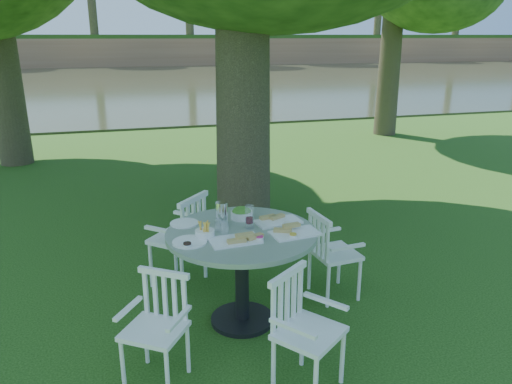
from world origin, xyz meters
TOP-DOWN VIEW (x-y plane):
  - ground at (0.00, 0.00)m, footprint 140.00×140.00m
  - table at (-0.43, -0.87)m, footprint 1.28×1.28m
  - chair_ne at (0.46, -0.66)m, footprint 0.45×0.47m
  - chair_nw at (-0.80, -0.03)m, footprint 0.66×0.66m
  - chair_sw at (-1.19, -1.40)m, footprint 0.55×0.55m
  - chair_se at (-0.25, -1.78)m, footprint 0.60×0.59m
  - tableware at (-0.46, -0.81)m, footprint 1.22×0.76m
  - river at (0.00, 23.00)m, footprint 100.00×28.00m

SIDE VIEW (x-z plane):
  - ground at x=0.00m, z-range 0.00..0.00m
  - river at x=0.00m, z-range -0.06..0.06m
  - chair_sw at x=-1.19m, z-range 0.07..0.88m
  - chair_ne at x=0.46m, z-range 0.08..0.93m
  - chair_se at x=-0.25m, z-range 0.08..0.94m
  - chair_nw at x=-0.80m, z-range 0.08..1.04m
  - table at x=-0.43m, z-range 0.24..1.11m
  - tableware at x=-0.46m, z-range 0.80..1.01m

